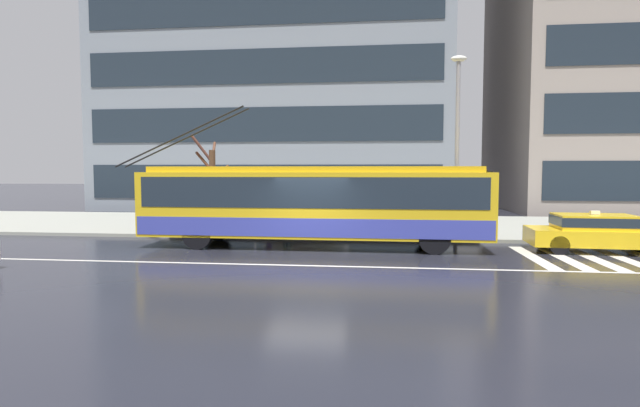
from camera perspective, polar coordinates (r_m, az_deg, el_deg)
ground_plane at (r=15.69m, az=-1.60°, el=-6.27°), size 160.00×160.00×0.00m
sidewalk_slab at (r=24.56m, az=1.45°, el=-2.45°), size 80.00×10.00×0.14m
crosswalk_stripe_edge_near at (r=17.23m, az=23.18°, el=-5.66°), size 0.44×4.40×0.01m
crosswalk_stripe_inner_a at (r=17.51m, az=26.02°, el=-5.59°), size 0.44×4.40×0.01m
crosswalk_stripe_center at (r=17.82m, az=28.76°, el=-5.51°), size 0.44×4.40×0.01m
crosswalk_stripe_inner_b at (r=18.18m, az=31.40°, el=-5.43°), size 0.44×4.40×0.01m
lane_centre_line at (r=14.52m, az=-2.28°, el=-7.08°), size 72.00×0.14×0.01m
trolleybus at (r=17.90m, az=-0.70°, el=0.10°), size 13.50×2.69×5.05m
taxi_ahead_of_bus at (r=19.21m, az=29.15°, el=-2.78°), size 4.63×2.03×1.39m
bus_shelter at (r=21.96m, az=-1.91°, el=1.84°), size 4.18×1.89×2.41m
pedestrian_at_shelter at (r=20.95m, az=-4.03°, el=0.65°), size 0.97×0.97×1.87m
pedestrian_approaching_curb at (r=21.72m, az=-10.75°, el=1.19°), size 1.39×1.39×1.99m
pedestrian_walking_past at (r=21.86m, az=-6.03°, el=1.32°), size 1.52×1.52×2.03m
pedestrian_waiting_by_pole at (r=21.22m, az=13.28°, el=-0.78°), size 0.51×0.51×1.61m
street_lamp at (r=20.00m, az=15.42°, el=7.94°), size 0.60×0.32×6.96m
street_tree_bare at (r=23.32m, az=-12.24°, el=2.48°), size 1.50×1.66×4.24m
office_tower_corner_left at (r=40.33m, az=-4.51°, el=18.65°), size 24.64×13.89×26.16m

